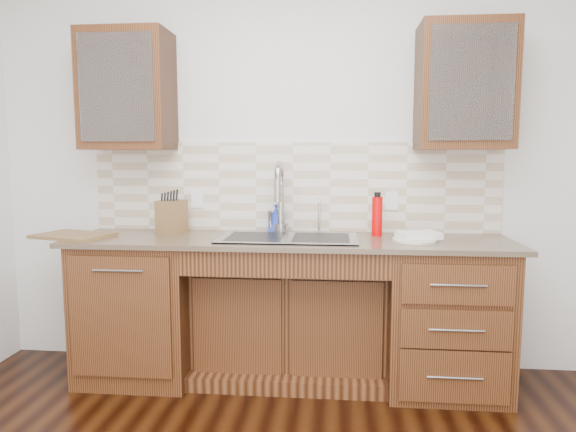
# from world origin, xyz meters

# --- Properties ---
(wall_back) EXTENTS (4.00, 0.10, 2.70)m
(wall_back) POSITION_xyz_m (0.00, 1.80, 1.35)
(wall_back) COLOR white
(wall_back) RESTS_ON ground
(base_cabinet_left) EXTENTS (0.70, 0.62, 0.88)m
(base_cabinet_left) POSITION_xyz_m (-0.95, 1.44, 0.44)
(base_cabinet_left) COLOR #593014
(base_cabinet_left) RESTS_ON ground
(base_cabinet_center) EXTENTS (1.20, 0.44, 0.70)m
(base_cabinet_center) POSITION_xyz_m (0.00, 1.53, 0.35)
(base_cabinet_center) COLOR #593014
(base_cabinet_center) RESTS_ON ground
(base_cabinet_right) EXTENTS (0.70, 0.62, 0.88)m
(base_cabinet_right) POSITION_xyz_m (0.95, 1.44, 0.44)
(base_cabinet_right) COLOR #593014
(base_cabinet_right) RESTS_ON ground
(countertop) EXTENTS (2.70, 0.65, 0.03)m
(countertop) POSITION_xyz_m (0.00, 1.43, 0.90)
(countertop) COLOR #84705B
(countertop) RESTS_ON base_cabinet_left
(backsplash) EXTENTS (2.70, 0.02, 0.59)m
(backsplash) POSITION_xyz_m (0.00, 1.74, 1.21)
(backsplash) COLOR beige
(backsplash) RESTS_ON wall_back
(sink) EXTENTS (0.84, 0.46, 0.19)m
(sink) POSITION_xyz_m (0.00, 1.41, 0.83)
(sink) COLOR #9E9EA5
(sink) RESTS_ON countertop
(faucet) EXTENTS (0.04, 0.04, 0.40)m
(faucet) POSITION_xyz_m (-0.07, 1.64, 1.11)
(faucet) COLOR #999993
(faucet) RESTS_ON countertop
(filter_tap) EXTENTS (0.02, 0.02, 0.24)m
(filter_tap) POSITION_xyz_m (0.18, 1.65, 1.03)
(filter_tap) COLOR #999993
(filter_tap) RESTS_ON countertop
(upper_cabinet_left) EXTENTS (0.55, 0.34, 0.75)m
(upper_cabinet_left) POSITION_xyz_m (-1.05, 1.58, 1.83)
(upper_cabinet_left) COLOR #593014
(upper_cabinet_left) RESTS_ON wall_back
(upper_cabinet_right) EXTENTS (0.55, 0.34, 0.75)m
(upper_cabinet_right) POSITION_xyz_m (1.05, 1.58, 1.83)
(upper_cabinet_right) COLOR #593014
(upper_cabinet_right) RESTS_ON wall_back
(outlet_left) EXTENTS (0.08, 0.01, 0.12)m
(outlet_left) POSITION_xyz_m (-0.65, 1.73, 1.12)
(outlet_left) COLOR white
(outlet_left) RESTS_ON backsplash
(outlet_right) EXTENTS (0.08, 0.01, 0.12)m
(outlet_right) POSITION_xyz_m (0.65, 1.73, 1.12)
(outlet_right) COLOR white
(outlet_right) RESTS_ON backsplash
(soap_bottle) EXTENTS (0.10, 0.11, 0.18)m
(soap_bottle) POSITION_xyz_m (-0.11, 1.69, 1.00)
(soap_bottle) COLOR blue
(soap_bottle) RESTS_ON countertop
(water_bottle) EXTENTS (0.07, 0.07, 0.25)m
(water_bottle) POSITION_xyz_m (0.55, 1.57, 1.03)
(water_bottle) COLOR #DE0002
(water_bottle) RESTS_ON countertop
(plate) EXTENTS (0.28, 0.28, 0.01)m
(plate) POSITION_xyz_m (0.75, 1.39, 0.92)
(plate) COLOR beige
(plate) RESTS_ON countertop
(dish_towel) EXTENTS (0.27, 0.23, 0.04)m
(dish_towel) POSITION_xyz_m (0.78, 1.41, 0.94)
(dish_towel) COLOR silver
(dish_towel) RESTS_ON plate
(knife_block) EXTENTS (0.18, 0.22, 0.21)m
(knife_block) POSITION_xyz_m (-0.78, 1.57, 1.02)
(knife_block) COLOR #996B44
(knife_block) RESTS_ON countertop
(cutting_board) EXTENTS (0.51, 0.42, 0.02)m
(cutting_board) POSITION_xyz_m (-1.34, 1.34, 0.92)
(cutting_board) COLOR olive
(cutting_board) RESTS_ON countertop
(cup_left_a) EXTENTS (0.12, 0.12, 0.09)m
(cup_left_a) POSITION_xyz_m (-1.13, 1.58, 1.77)
(cup_left_a) COLOR white
(cup_left_a) RESTS_ON upper_cabinet_left
(cup_left_b) EXTENTS (0.12, 0.12, 0.08)m
(cup_left_b) POSITION_xyz_m (-0.93, 1.58, 1.77)
(cup_left_b) COLOR white
(cup_left_b) RESTS_ON upper_cabinet_left
(cup_right_a) EXTENTS (0.13, 0.13, 0.10)m
(cup_right_a) POSITION_xyz_m (0.90, 1.58, 1.78)
(cup_right_a) COLOR silver
(cup_right_a) RESTS_ON upper_cabinet_right
(cup_right_b) EXTENTS (0.11, 0.11, 0.10)m
(cup_right_b) POSITION_xyz_m (1.16, 1.58, 1.78)
(cup_right_b) COLOR white
(cup_right_b) RESTS_ON upper_cabinet_right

